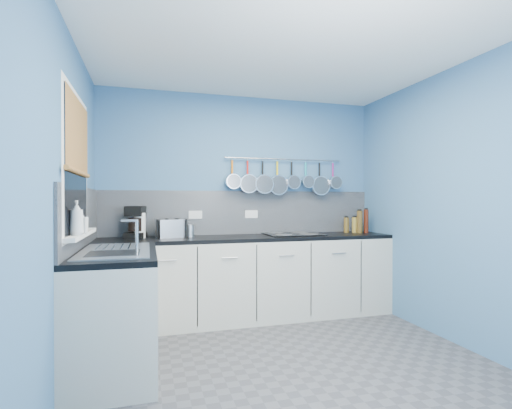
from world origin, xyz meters
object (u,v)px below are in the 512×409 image
paper_towel (140,226)px  coffee_maker (135,222)px  hob (292,234)px  soap_bottle_a (77,218)px  toaster (172,228)px  soap_bottle_b (81,221)px  canister (190,231)px

paper_towel → coffee_maker: size_ratio=0.79×
coffee_maker → hob: bearing=15.7°
soap_bottle_a → hob: soap_bottle_a is taller
toaster → hob: (1.35, -0.04, -0.09)m
soap_bottle_a → toaster: soap_bottle_a is taller
soap_bottle_b → paper_towel: 1.14m
coffee_maker → hob: 1.72m
toaster → soap_bottle_a: bearing=-134.4°
soap_bottle_a → soap_bottle_b: (0.00, 0.19, -0.03)m
soap_bottle_b → toaster: bearing=56.5°
coffee_maker → toaster: (0.37, -0.00, -0.07)m
canister → soap_bottle_b: bearing=-130.6°
paper_towel → soap_bottle_a: bearing=-107.1°
paper_towel → hob: size_ratio=0.42×
canister → soap_bottle_a: bearing=-126.0°
soap_bottle_b → hob: (2.06, 1.03, -0.23)m
toaster → canister: toaster is taller
coffee_maker → canister: 0.56m
coffee_maker → hob: size_ratio=0.54×
coffee_maker → paper_towel: bearing=13.4°
toaster → hob: bearing=-16.5°
hob → toaster: bearing=178.4°
soap_bottle_a → paper_towel: size_ratio=0.91×
soap_bottle_b → canister: soap_bottle_b is taller
soap_bottle_b → canister: bearing=49.4°
toaster → canister: size_ratio=2.21×
toaster → canister: (0.19, -0.02, -0.03)m
coffee_maker → hob: (1.71, -0.04, -0.16)m
soap_bottle_a → toaster: bearing=60.5°
paper_towel → hob: bearing=-1.3°
soap_bottle_a → soap_bottle_b: soap_bottle_a is taller
soap_bottle_b → coffee_maker: 1.13m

